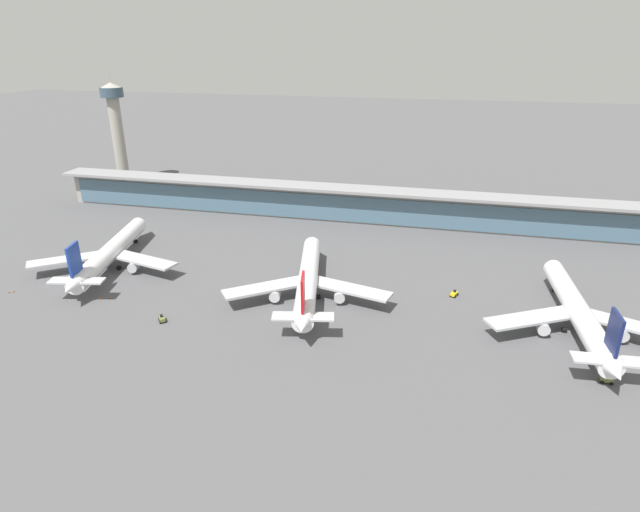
% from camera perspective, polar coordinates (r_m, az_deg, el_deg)
% --- Properties ---
extents(ground_plane, '(1200.00, 1200.00, 0.00)m').
position_cam_1_polar(ground_plane, '(159.30, -1.63, -5.32)').
color(ground_plane, '#515154').
extents(airliner_left_stand, '(50.51, 66.62, 17.88)m').
position_cam_1_polar(airliner_left_stand, '(196.42, -21.89, 0.34)').
color(airliner_left_stand, white).
rests_on(airliner_left_stand, ground).
extents(airliner_centre_stand, '(50.57, 66.67, 17.88)m').
position_cam_1_polar(airliner_centre_stand, '(161.99, -1.32, -2.60)').
color(airliner_centre_stand, white).
rests_on(airliner_centre_stand, ground).
extents(airliner_right_stand, '(51.54, 67.16, 17.88)m').
position_cam_1_polar(airliner_right_stand, '(159.88, 26.25, -5.47)').
color(airliner_right_stand, white).
rests_on(airliner_right_stand, ground).
extents(service_truck_near_nose_yellow, '(2.71, 3.30, 2.05)m').
position_cam_1_polar(service_truck_near_nose_yellow, '(169.19, 14.36, -3.99)').
color(service_truck_near_nose_yellow, yellow).
rests_on(service_truck_near_nose_yellow, ground).
extents(service_truck_under_wing_olive, '(3.11, 3.30, 2.05)m').
position_cam_1_polar(service_truck_under_wing_olive, '(156.56, -16.79, -6.54)').
color(service_truck_under_wing_olive, olive).
rests_on(service_truck_under_wing_olive, ground).
extents(service_truck_mid_apron_olive, '(2.93, 1.83, 2.05)m').
position_cam_1_polar(service_truck_mid_apron_olive, '(142.46, 28.68, -11.68)').
color(service_truck_mid_apron_olive, olive).
rests_on(service_truck_mid_apron_olive, ground).
extents(terminal_building, '(278.74, 12.80, 15.20)m').
position_cam_1_polar(terminal_building, '(230.62, 3.65, 5.72)').
color(terminal_building, '#9E998E').
rests_on(terminal_building, ground).
extents(control_tower, '(12.00, 12.00, 58.15)m').
position_cam_1_polar(control_tower, '(311.21, -21.25, 13.21)').
color(control_tower, '#9E998E').
rests_on(control_tower, ground).
extents(safety_cone_alpha, '(0.62, 0.62, 0.70)m').
position_cam_1_polar(safety_cone_alpha, '(182.83, -24.96, -3.63)').
color(safety_cone_alpha, orange).
rests_on(safety_cone_alpha, ground).
extents(safety_cone_bravo, '(0.62, 0.62, 0.70)m').
position_cam_1_polar(safety_cone_bravo, '(175.33, -21.76, -4.20)').
color(safety_cone_bravo, orange).
rests_on(safety_cone_bravo, ground).
extents(safety_cone_charlie, '(0.62, 0.62, 0.70)m').
position_cam_1_polar(safety_cone_charlie, '(193.15, -30.33, -3.31)').
color(safety_cone_charlie, orange).
rests_on(safety_cone_charlie, ground).
extents(safety_cone_delta, '(0.62, 0.62, 0.70)m').
position_cam_1_polar(safety_cone_delta, '(193.32, -30.70, -3.37)').
color(safety_cone_delta, orange).
rests_on(safety_cone_delta, ground).
extents(safety_cone_echo, '(0.62, 0.62, 0.70)m').
position_cam_1_polar(safety_cone_echo, '(175.93, -22.76, -4.27)').
color(safety_cone_echo, orange).
rests_on(safety_cone_echo, ground).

